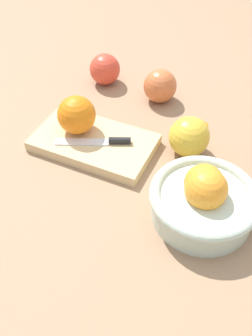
{
  "coord_description": "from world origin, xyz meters",
  "views": [
    {
      "loc": [
        -0.18,
        0.54,
        0.55
      ],
      "look_at": [
        0.05,
        0.09,
        0.04
      ],
      "focal_mm": 40.98,
      "sensor_mm": 36.0,
      "label": 1
    }
  ],
  "objects": [
    {
      "name": "bowl",
      "position": [
        -0.1,
        0.1,
        0.04
      ],
      "size": [
        0.19,
        0.19,
        0.11
      ],
      "color": "beige",
      "rests_on": "ground_plane"
    },
    {
      "name": "knife",
      "position": [
        0.13,
        0.04,
        0.03
      ],
      "size": [
        0.15,
        0.08,
        0.01
      ],
      "color": "silver",
      "rests_on": "cutting_board"
    },
    {
      "name": "orange_on_board",
      "position": [
        0.2,
        0.03,
        0.06
      ],
      "size": [
        0.08,
        0.08,
        0.08
      ],
      "primitive_type": "sphere",
      "color": "orange",
      "rests_on": "cutting_board"
    },
    {
      "name": "apple_front_right",
      "position": [
        0.11,
        -0.19,
        0.04
      ],
      "size": [
        0.08,
        0.08,
        0.08
      ],
      "primitive_type": "sphere",
      "color": "#CC6638",
      "rests_on": "ground_plane"
    },
    {
      "name": "cutting_board",
      "position": [
        0.16,
        0.03,
        0.01
      ],
      "size": [
        0.26,
        0.16,
        0.02
      ],
      "primitive_type": "cube",
      "rotation": [
        0.0,
        0.0,
        0.05
      ],
      "color": "#DBB77F",
      "rests_on": "ground_plane"
    },
    {
      "name": "citrus_peel",
      "position": [
        -0.01,
        -0.13,
        0.0
      ],
      "size": [
        0.06,
        0.06,
        0.01
      ],
      "primitive_type": "ellipsoid",
      "rotation": [
        0.0,
        0.0,
        3.93
      ],
      "color": "orange",
      "rests_on": "ground_plane"
    },
    {
      "name": "apple_front_center",
      "position": [
        -0.02,
        -0.04,
        0.04
      ],
      "size": [
        0.08,
        0.08,
        0.08
      ],
      "primitive_type": "sphere",
      "color": "gold",
      "rests_on": "ground_plane"
    },
    {
      "name": "ground_plane",
      "position": [
        0.0,
        0.0,
        0.0
      ],
      "size": [
        2.4,
        2.4,
        0.0
      ],
      "primitive_type": "plane",
      "color": "#997556"
    },
    {
      "name": "apple_front_right_2",
      "position": [
        0.26,
        -0.19,
        0.04
      ],
      "size": [
        0.08,
        0.08,
        0.08
      ],
      "primitive_type": "sphere",
      "color": "#D6422D",
      "rests_on": "ground_plane"
    }
  ]
}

